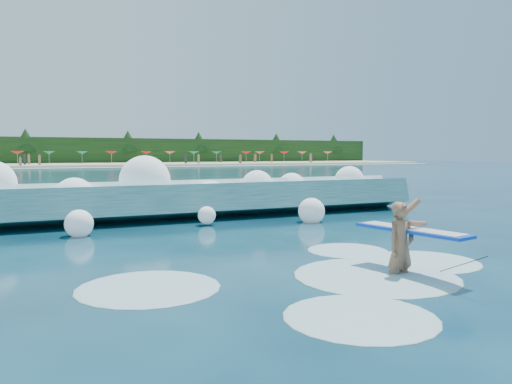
{
  "coord_description": "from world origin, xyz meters",
  "views": [
    {
      "loc": [
        -3.99,
        -9.4,
        2.19
      ],
      "look_at": [
        1.5,
        2.0,
        1.2
      ],
      "focal_mm": 35.0,
      "sensor_mm": 36.0,
      "label": 1
    }
  ],
  "objects": [
    {
      "name": "ground",
      "position": [
        0.0,
        0.0,
        0.0
      ],
      "size": [
        200.0,
        200.0,
        0.0
      ],
      "primitive_type": "plane",
      "color": "#072539",
      "rests_on": "ground"
    },
    {
      "name": "beach",
      "position": [
        0.0,
        78.0,
        0.2
      ],
      "size": [
        140.0,
        20.0,
        0.4
      ],
      "primitive_type": "cube",
      "color": "tan",
      "rests_on": "ground"
    },
    {
      "name": "wet_band",
      "position": [
        0.0,
        67.0,
        0.04
      ],
      "size": [
        140.0,
        5.0,
        0.08
      ],
      "primitive_type": "cube",
      "color": "silver",
      "rests_on": "ground"
    },
    {
      "name": "treeline",
      "position": [
        0.0,
        88.0,
        2.5
      ],
      "size": [
        140.0,
        4.0,
        5.0
      ],
      "primitive_type": "cube",
      "color": "black",
      "rests_on": "ground"
    },
    {
      "name": "breaking_wave",
      "position": [
        0.74,
        7.01,
        0.55
      ],
      "size": [
        18.18,
        2.82,
        1.57
      ],
      "color": "teal",
      "rests_on": "ground"
    },
    {
      "name": "rock_cluster",
      "position": [
        -2.83,
        8.06,
        0.39
      ],
      "size": [
        7.89,
        3.13,
        1.22
      ],
      "color": "black",
      "rests_on": "ground"
    },
    {
      "name": "surfer_with_board",
      "position": [
        2.16,
        -2.65,
        0.59
      ],
      "size": [
        1.04,
        2.83,
        1.61
      ],
      "color": "#996347",
      "rests_on": "ground"
    },
    {
      "name": "wave_spray",
      "position": [
        0.39,
        6.82,
        1.01
      ],
      "size": [
        15.28,
        4.44,
        2.19
      ],
      "color": "white",
      "rests_on": "ground"
    },
    {
      "name": "surf_foam",
      "position": [
        1.27,
        -2.28,
        0.0
      ],
      "size": [
        9.19,
        5.79,
        0.15
      ],
      "color": "silver",
      "rests_on": "ground"
    },
    {
      "name": "beach_umbrellas",
      "position": [
        -0.19,
        80.12,
        2.25
      ],
      "size": [
        110.3,
        6.8,
        0.5
      ],
      "color": "#E54366",
      "rests_on": "ground"
    },
    {
      "name": "beachgoers",
      "position": [
        6.67,
        76.04,
        1.14
      ],
      "size": [
        107.9,
        11.98,
        1.93
      ],
      "color": "#3F332D",
      "rests_on": "ground"
    }
  ]
}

